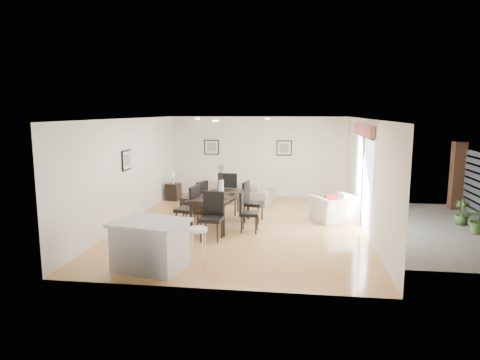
# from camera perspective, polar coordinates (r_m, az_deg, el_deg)

# --- Properties ---
(ground) EXTENTS (8.00, 8.00, 0.00)m
(ground) POSITION_cam_1_polar(r_m,az_deg,el_deg) (10.99, 0.41, -6.04)
(ground) COLOR tan
(ground) RESTS_ON ground
(wall_back) EXTENTS (6.00, 0.04, 2.70)m
(wall_back) POSITION_cam_1_polar(r_m,az_deg,el_deg) (14.66, 2.37, 3.17)
(wall_back) COLOR white
(wall_back) RESTS_ON ground
(wall_front) EXTENTS (6.00, 0.04, 2.70)m
(wall_front) POSITION_cam_1_polar(r_m,az_deg,el_deg) (6.83, -3.77, -3.83)
(wall_front) COLOR white
(wall_front) RESTS_ON ground
(wall_left) EXTENTS (0.04, 8.00, 2.70)m
(wall_left) POSITION_cam_1_polar(r_m,az_deg,el_deg) (11.48, -14.62, 1.20)
(wall_left) COLOR white
(wall_left) RESTS_ON ground
(wall_right) EXTENTS (0.04, 8.00, 2.70)m
(wall_right) POSITION_cam_1_polar(r_m,az_deg,el_deg) (10.76, 16.47, 0.60)
(wall_right) COLOR white
(wall_right) RESTS_ON ground
(ceiling) EXTENTS (6.00, 8.00, 0.02)m
(ceiling) POSITION_cam_1_polar(r_m,az_deg,el_deg) (10.60, 0.43, 8.18)
(ceiling) COLOR white
(ceiling) RESTS_ON wall_back
(sofa) EXTENTS (2.43, 1.52, 0.66)m
(sofa) POSITION_cam_1_polar(r_m,az_deg,el_deg) (13.66, -0.37, -1.60)
(sofa) COLOR gray
(sofa) RESTS_ON ground
(armchair) EXTENTS (1.37, 1.33, 0.68)m
(armchair) POSITION_cam_1_polar(r_m,az_deg,el_deg) (11.57, 12.48, -3.74)
(armchair) COLOR white
(armchair) RESTS_ON ground
(courtyard_plant_a) EXTENTS (0.72, 0.66, 0.68)m
(courtyard_plant_a) POSITION_cam_1_polar(r_m,az_deg,el_deg) (11.64, 29.29, -4.65)
(courtyard_plant_a) COLOR #395826
(courtyard_plant_a) RESTS_ON ground
(courtyard_plant_b) EXTENTS (0.37, 0.37, 0.63)m
(courtyard_plant_b) POSITION_cam_1_polar(r_m,az_deg,el_deg) (12.31, 27.47, -3.92)
(courtyard_plant_b) COLOR #395826
(courtyard_plant_b) RESTS_ON ground
(dining_table) EXTENTS (1.34, 2.08, 0.80)m
(dining_table) POSITION_cam_1_polar(r_m,az_deg,el_deg) (10.83, -2.51, -2.35)
(dining_table) COLOR black
(dining_table) RESTS_ON ground
(dining_chair_wnear) EXTENTS (0.59, 0.59, 1.10)m
(dining_chair_wnear) POSITION_cam_1_polar(r_m,az_deg,el_deg) (10.51, -6.64, -3.36)
(dining_chair_wnear) COLOR black
(dining_chair_wnear) RESTS_ON ground
(dining_chair_wfar) EXTENTS (0.62, 0.62, 1.06)m
(dining_chair_wfar) POSITION_cam_1_polar(r_m,az_deg,el_deg) (11.42, -5.52, -2.46)
(dining_chair_wfar) COLOR black
(dining_chair_wfar) RESTS_ON ground
(dining_chair_enear) EXTENTS (0.44, 0.44, 0.99)m
(dining_chair_enear) POSITION_cam_1_polar(r_m,az_deg,el_deg) (10.30, 0.79, -3.91)
(dining_chair_enear) COLOR black
(dining_chair_enear) RESTS_ON ground
(dining_chair_efar) EXTENTS (0.56, 0.56, 1.06)m
(dining_chair_efar) POSITION_cam_1_polar(r_m,az_deg,el_deg) (11.24, 1.36, -2.60)
(dining_chair_efar) COLOR black
(dining_chair_efar) RESTS_ON ground
(dining_chair_head) EXTENTS (0.52, 0.52, 1.09)m
(dining_chair_head) POSITION_cam_1_polar(r_m,az_deg,el_deg) (9.71, -3.70, -4.40)
(dining_chair_head) COLOR black
(dining_chair_head) RESTS_ON ground
(dining_chair_foot) EXTENTS (0.56, 0.56, 1.20)m
(dining_chair_foot) POSITION_cam_1_polar(r_m,az_deg,el_deg) (11.98, -1.55, -1.48)
(dining_chair_foot) COLOR black
(dining_chair_foot) RESTS_ON ground
(vase) EXTENTS (0.93, 1.46, 0.77)m
(vase) POSITION_cam_1_polar(r_m,az_deg,el_deg) (10.76, -2.53, -0.40)
(vase) COLOR white
(vase) RESTS_ON dining_table
(coffee_table) EXTENTS (1.21, 0.91, 0.43)m
(coffee_table) POSITION_cam_1_polar(r_m,az_deg,el_deg) (12.36, -5.14, -3.33)
(coffee_table) COLOR black
(coffee_table) RESTS_ON ground
(side_table) EXTENTS (0.46, 0.46, 0.55)m
(side_table) POSITION_cam_1_polar(r_m,az_deg,el_deg) (14.16, -8.87, -1.55)
(side_table) COLOR black
(side_table) RESTS_ON ground
(table_lamp) EXTENTS (0.19, 0.19, 0.35)m
(table_lamp) POSITION_cam_1_polar(r_m,az_deg,el_deg) (14.08, -8.92, 0.46)
(table_lamp) COLOR white
(table_lamp) RESTS_ON side_table
(cushion) EXTENTS (0.35, 0.23, 0.33)m
(cushion) POSITION_cam_1_polar(r_m,az_deg,el_deg) (11.42, 12.07, -2.78)
(cushion) COLOR #AC1D16
(cushion) RESTS_ON armchair
(kitchen_island) EXTENTS (1.46, 1.24, 0.90)m
(kitchen_island) POSITION_cam_1_polar(r_m,az_deg,el_deg) (8.12, -11.86, -8.42)
(kitchen_island) COLOR silver
(kitchen_island) RESTS_ON ground
(bar_stool) EXTENTS (0.37, 0.37, 0.80)m
(bar_stool) POSITION_cam_1_polar(r_m,az_deg,el_deg) (7.81, -5.68, -7.19)
(bar_stool) COLOR silver
(bar_stool) RESTS_ON ground
(framed_print_back_left) EXTENTS (0.52, 0.04, 0.52)m
(framed_print_back_left) POSITION_cam_1_polar(r_m,az_deg,el_deg) (14.83, -3.82, 4.39)
(framed_print_back_left) COLOR black
(framed_print_back_left) RESTS_ON wall_back
(framed_print_back_right) EXTENTS (0.52, 0.04, 0.52)m
(framed_print_back_right) POSITION_cam_1_polar(r_m,az_deg,el_deg) (14.55, 5.91, 4.26)
(framed_print_back_right) COLOR black
(framed_print_back_right) RESTS_ON wall_back
(framed_print_left_wall) EXTENTS (0.04, 0.52, 0.52)m
(framed_print_left_wall) POSITION_cam_1_polar(r_m,az_deg,el_deg) (11.24, -14.92, 2.57)
(framed_print_left_wall) COLOR black
(framed_print_left_wall) RESTS_ON wall_left
(sliding_door) EXTENTS (0.12, 2.70, 2.57)m
(sliding_door) POSITION_cam_1_polar(r_m,az_deg,el_deg) (11.01, 16.08, 2.46)
(sliding_door) COLOR white
(sliding_door) RESTS_ON wall_right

